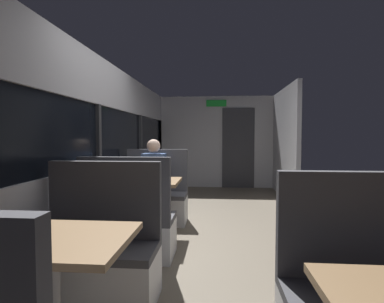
{
  "coord_description": "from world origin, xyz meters",
  "views": [
    {
      "loc": [
        0.06,
        -3.77,
        1.32
      ],
      "look_at": [
        -0.4,
        1.66,
        1.04
      ],
      "focal_mm": 29.3,
      "sensor_mm": 36.0,
      "label": 1
    }
  ],
  "objects_px": {
    "dining_table_near_window": "(51,254)",
    "dining_table_mid_window": "(144,188)",
    "bench_near_window_facing_entry": "(98,259)",
    "seated_passenger": "(154,188)",
    "bench_mid_window_facing_end": "(129,227)",
    "bench_mid_window_facing_entry": "(155,200)"
  },
  "relations": [
    {
      "from": "dining_table_near_window",
      "to": "dining_table_mid_window",
      "type": "xyz_separation_m",
      "value": [
        0.0,
        2.27,
        0.0
      ]
    },
    {
      "from": "dining_table_mid_window",
      "to": "bench_near_window_facing_entry",
      "type": "bearing_deg",
      "value": -90.0
    },
    {
      "from": "dining_table_mid_window",
      "to": "seated_passenger",
      "type": "height_order",
      "value": "seated_passenger"
    },
    {
      "from": "bench_mid_window_facing_end",
      "to": "seated_passenger",
      "type": "relative_size",
      "value": 0.87
    },
    {
      "from": "dining_table_mid_window",
      "to": "dining_table_near_window",
      "type": "bearing_deg",
      "value": -90.0
    },
    {
      "from": "dining_table_near_window",
      "to": "bench_mid_window_facing_end",
      "type": "distance_m",
      "value": 1.6
    },
    {
      "from": "dining_table_near_window",
      "to": "bench_mid_window_facing_end",
      "type": "xyz_separation_m",
      "value": [
        0.0,
        1.57,
        -0.31
      ]
    },
    {
      "from": "bench_near_window_facing_entry",
      "to": "seated_passenger",
      "type": "bearing_deg",
      "value": 90.0
    },
    {
      "from": "dining_table_near_window",
      "to": "bench_mid_window_facing_entry",
      "type": "bearing_deg",
      "value": 90.0
    },
    {
      "from": "dining_table_near_window",
      "to": "bench_near_window_facing_entry",
      "type": "height_order",
      "value": "bench_near_window_facing_entry"
    },
    {
      "from": "bench_near_window_facing_entry",
      "to": "dining_table_mid_window",
      "type": "height_order",
      "value": "bench_near_window_facing_entry"
    },
    {
      "from": "dining_table_near_window",
      "to": "dining_table_mid_window",
      "type": "relative_size",
      "value": 1.0
    },
    {
      "from": "seated_passenger",
      "to": "bench_mid_window_facing_end",
      "type": "bearing_deg",
      "value": -90.0
    },
    {
      "from": "bench_near_window_facing_entry",
      "to": "bench_mid_window_facing_end",
      "type": "distance_m",
      "value": 0.87
    },
    {
      "from": "bench_near_window_facing_entry",
      "to": "bench_mid_window_facing_entry",
      "type": "distance_m",
      "value": 2.27
    },
    {
      "from": "bench_near_window_facing_entry",
      "to": "dining_table_mid_window",
      "type": "relative_size",
      "value": 1.22
    },
    {
      "from": "bench_near_window_facing_entry",
      "to": "bench_mid_window_facing_entry",
      "type": "xyz_separation_m",
      "value": [
        0.0,
        2.27,
        0.0
      ]
    },
    {
      "from": "dining_table_near_window",
      "to": "bench_mid_window_facing_entry",
      "type": "relative_size",
      "value": 0.82
    },
    {
      "from": "bench_near_window_facing_entry",
      "to": "dining_table_near_window",
      "type": "bearing_deg",
      "value": -90.0
    },
    {
      "from": "dining_table_near_window",
      "to": "bench_mid_window_facing_entry",
      "type": "xyz_separation_m",
      "value": [
        0.0,
        2.97,
        -0.31
      ]
    },
    {
      "from": "bench_mid_window_facing_entry",
      "to": "seated_passenger",
      "type": "xyz_separation_m",
      "value": [
        0.0,
        -0.07,
        0.21
      ]
    },
    {
      "from": "bench_near_window_facing_entry",
      "to": "bench_mid_window_facing_end",
      "type": "height_order",
      "value": "same"
    }
  ]
}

